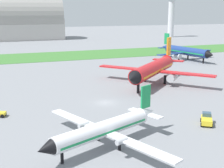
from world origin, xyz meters
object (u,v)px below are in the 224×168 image
Objects in this scene: pushback_tug_midfield at (207,119)px; airplane_foreground_turboprop at (105,128)px; airplane_midfield_jet at (154,69)px; airplane_parked_jet_far at (185,51)px; control_tower at (171,10)px.

airplane_foreground_turboprop is at bearing 131.55° from pushback_tug_midfield.
airplane_midfield_jet is at bearing -150.45° from airplane_foreground_turboprop.
pushback_tug_midfield is at bearing 37.22° from airplane_midfield_jet.
airplane_midfield_jet reaches higher than pushback_tug_midfield.
airplane_foreground_turboprop is at bearing -53.33° from airplane_parked_jet_far.
airplane_midfield_jet is 6.69× the size of pushback_tug_midfield.
airplane_midfield_jet reaches higher than airplane_parked_jet_far.
airplane_foreground_turboprop reaches higher than pushback_tug_midfield.
airplane_foreground_turboprop is 42.14m from airplane_midfield_jet.
pushback_tug_midfield is (-36.37, -63.04, -2.70)m from airplane_parked_jet_far.
airplane_parked_jet_far is 0.87× the size of control_tower.
airplane_midfield_jet is 0.95× the size of airplane_parked_jet_far.
airplane_parked_jet_far is (56.36, 65.59, 0.73)m from airplane_foreground_turboprop.
control_tower is at bearing -146.46° from airplane_foreground_turboprop.
control_tower is at bearing 5.92° from pushback_tug_midfield.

